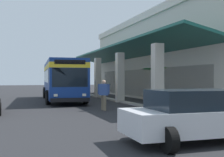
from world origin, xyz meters
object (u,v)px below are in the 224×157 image
(pedestrian, at_px, (104,93))
(potted_palm, at_px, (156,97))
(transit_bus, at_px, (62,78))
(parked_sedan_white, at_px, (199,115))

(pedestrian, bearing_deg, potted_palm, 107.09)
(transit_bus, relative_size, pedestrian, 6.67)
(transit_bus, xyz_separation_m, parked_sedan_white, (16.64, 1.19, -1.10))
(transit_bus, xyz_separation_m, pedestrian, (8.00, 1.04, -0.89))
(pedestrian, height_order, potted_palm, potted_palm)
(parked_sedan_white, bearing_deg, pedestrian, -179.01)
(parked_sedan_white, distance_m, potted_palm, 10.53)
(pedestrian, bearing_deg, transit_bus, -172.60)
(transit_bus, distance_m, parked_sedan_white, 16.71)
(transit_bus, height_order, potted_palm, transit_bus)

